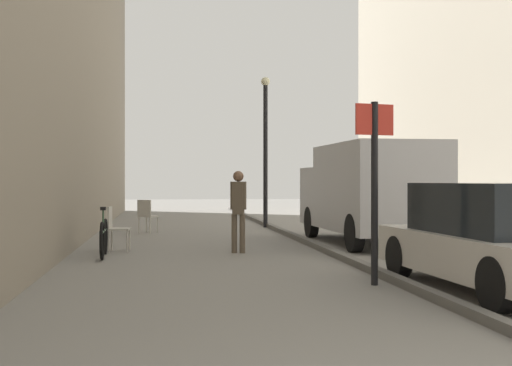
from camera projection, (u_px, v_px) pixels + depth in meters
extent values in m
plane|color=gray|center=(247.00, 251.00, 14.38)|extent=(80.00, 80.00, 0.00)
cube|color=#615F5B|center=(321.00, 247.00, 14.59)|extent=(0.16, 40.00, 0.12)
cylinder|color=brown|center=(234.00, 234.00, 14.07)|extent=(0.12, 0.12, 0.79)
cylinder|color=brown|center=(242.00, 234.00, 14.04)|extent=(0.12, 0.12, 0.79)
cube|color=brown|center=(238.00, 198.00, 14.06)|extent=(0.26, 0.24, 0.67)
cylinder|color=brown|center=(233.00, 196.00, 14.08)|extent=(0.09, 0.09, 0.57)
cylinder|color=brown|center=(244.00, 196.00, 14.04)|extent=(0.09, 0.09, 0.57)
sphere|color=brown|center=(238.00, 176.00, 14.05)|extent=(0.22, 0.22, 0.22)
cube|color=#B7B7BC|center=(377.00, 187.00, 15.54)|extent=(2.12, 3.92, 1.97)
cube|color=#B7B7BC|center=(344.00, 196.00, 18.20)|extent=(2.07, 1.55, 1.48)
cube|color=black|center=(338.00, 183.00, 18.72)|extent=(1.71, 0.08, 0.65)
cylinder|color=black|center=(311.00, 222.00, 17.91)|extent=(0.24, 0.80, 0.80)
cylinder|color=black|center=(379.00, 221.00, 18.19)|extent=(0.24, 0.80, 0.80)
cylinder|color=black|center=(354.00, 233.00, 14.18)|extent=(0.24, 0.80, 0.80)
cylinder|color=black|center=(439.00, 232.00, 14.46)|extent=(0.24, 0.80, 0.80)
cube|color=silver|center=(498.00, 254.00, 9.22)|extent=(1.99, 4.28, 0.55)
cube|color=black|center=(498.00, 208.00, 9.21)|extent=(1.62, 2.59, 0.68)
cylinder|color=black|center=(399.00, 257.00, 10.48)|extent=(0.23, 0.65, 0.64)
cylinder|color=black|center=(498.00, 255.00, 10.77)|extent=(0.23, 0.65, 0.64)
cylinder|color=black|center=(497.00, 285.00, 7.67)|extent=(0.23, 0.65, 0.64)
cylinder|color=black|center=(375.00, 194.00, 9.75)|extent=(0.10, 0.10, 2.60)
cube|color=red|center=(375.00, 120.00, 9.74)|extent=(0.59, 0.16, 0.44)
cylinder|color=black|center=(265.00, 156.00, 21.76)|extent=(0.14, 0.14, 4.50)
sphere|color=beige|center=(265.00, 81.00, 21.75)|extent=(0.28, 0.28, 0.28)
torus|color=black|center=(105.00, 236.00, 13.80)|extent=(0.08, 0.72, 0.72)
torus|color=black|center=(102.00, 241.00, 12.76)|extent=(0.08, 0.72, 0.72)
cylinder|color=#335138|center=(104.00, 231.00, 13.28)|extent=(0.07, 0.95, 0.05)
cylinder|color=#335138|center=(103.00, 220.00, 13.09)|extent=(0.04, 0.04, 0.40)
cube|color=black|center=(103.00, 209.00, 13.09)|extent=(0.11, 0.24, 0.06)
cylinder|color=#B7B2A8|center=(146.00, 224.00, 19.67)|extent=(0.04, 0.04, 0.45)
cylinder|color=#B7B2A8|center=(157.00, 225.00, 19.52)|extent=(0.04, 0.04, 0.45)
cylinder|color=#B7B2A8|center=(139.00, 225.00, 19.34)|extent=(0.04, 0.04, 0.45)
cylinder|color=#B7B2A8|center=(150.00, 226.00, 19.18)|extent=(0.04, 0.04, 0.45)
cube|color=#B7B2A8|center=(148.00, 216.00, 19.42)|extent=(0.61, 0.61, 0.04)
cube|color=#B7B2A8|center=(144.00, 208.00, 19.24)|extent=(0.39, 0.27, 0.45)
cylinder|color=#B7B2A8|center=(130.00, 240.00, 14.54)|extent=(0.04, 0.04, 0.45)
cylinder|color=#B7B2A8|center=(127.00, 242.00, 14.16)|extent=(0.04, 0.04, 0.45)
cylinder|color=#B7B2A8|center=(112.00, 240.00, 14.52)|extent=(0.04, 0.04, 0.45)
cylinder|color=#B7B2A8|center=(109.00, 242.00, 14.14)|extent=(0.04, 0.04, 0.45)
cube|color=#B7B2A8|center=(119.00, 229.00, 14.34)|extent=(0.48, 0.48, 0.04)
cube|color=#B7B2A8|center=(110.00, 217.00, 14.33)|extent=(0.08, 0.44, 0.45)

